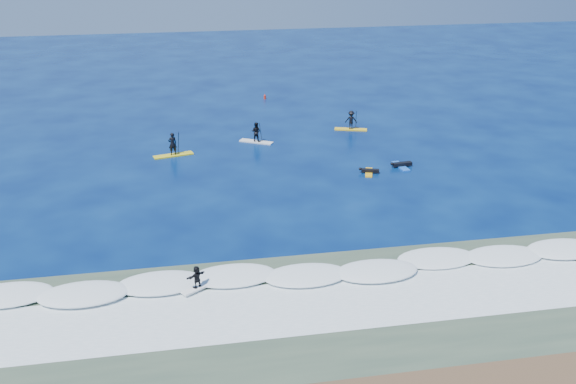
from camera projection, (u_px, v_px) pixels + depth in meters
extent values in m
plane|color=#031240|center=(263.00, 206.00, 44.92)|extent=(160.00, 160.00, 0.00)
cube|color=#344736|center=(302.00, 318.00, 32.21)|extent=(90.00, 13.00, 0.01)
cube|color=white|center=(288.00, 278.00, 35.84)|extent=(40.00, 6.00, 0.30)
cube|color=silver|center=(298.00, 307.00, 33.12)|extent=(34.00, 5.00, 0.02)
cube|color=gold|center=(173.00, 155.00, 54.67)|extent=(3.48, 1.64, 0.11)
imported|color=black|center=(172.00, 144.00, 54.27)|extent=(0.80, 0.62, 1.94)
cylinder|color=black|center=(178.00, 144.00, 54.49)|extent=(0.24, 0.77, 2.26)
cube|color=black|center=(179.00, 155.00, 54.90)|extent=(0.14, 0.03, 0.34)
cube|color=silver|center=(256.00, 142.00, 58.03)|extent=(3.05, 2.22, 0.10)
imported|color=black|center=(256.00, 132.00, 57.67)|extent=(1.08, 1.01, 1.77)
cylinder|color=black|center=(261.00, 133.00, 57.55)|extent=(0.40, 0.63, 2.06)
cube|color=black|center=(261.00, 143.00, 57.93)|extent=(0.12, 0.03, 0.31)
cube|color=yellow|center=(351.00, 129.00, 61.53)|extent=(3.19, 1.65, 0.10)
imported|color=black|center=(351.00, 120.00, 61.16)|extent=(1.29, 0.97, 1.78)
cylinder|color=black|center=(356.00, 121.00, 61.14)|extent=(0.25, 0.70, 2.08)
cube|color=black|center=(356.00, 130.00, 61.52)|extent=(0.12, 0.03, 0.31)
cube|color=gold|center=(369.00, 172.00, 50.88)|extent=(1.13, 2.10, 0.10)
cube|color=black|center=(370.00, 171.00, 50.81)|extent=(1.45, 0.77, 0.23)
sphere|color=black|center=(360.00, 169.00, 50.86)|extent=(0.23, 0.23, 0.23)
cube|color=blue|center=(401.00, 166.00, 52.18)|extent=(0.85, 2.39, 0.11)
cube|color=black|center=(402.00, 164.00, 52.13)|extent=(1.65, 0.58, 0.27)
sphere|color=black|center=(392.00, 164.00, 51.86)|extent=(0.27, 0.27, 0.27)
cube|color=white|center=(198.00, 288.00, 34.50)|extent=(1.85, 1.44, 0.10)
imported|color=black|center=(197.00, 277.00, 34.24)|extent=(1.18, 0.94, 1.25)
cylinder|color=red|center=(265.00, 97.00, 72.19)|extent=(0.26, 0.26, 0.42)
cone|color=red|center=(265.00, 95.00, 72.07)|extent=(0.18, 0.18, 0.20)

